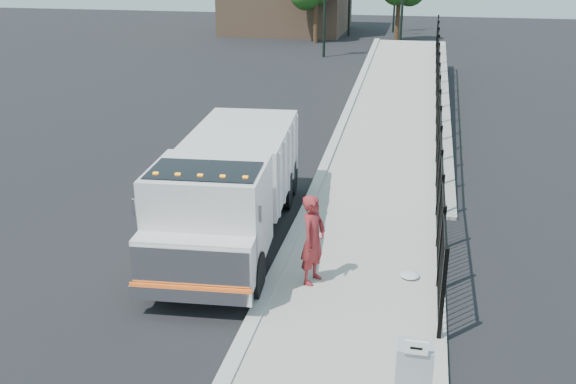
# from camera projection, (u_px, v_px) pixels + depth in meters

# --- Properties ---
(ground) EXTENTS (120.00, 120.00, 0.00)m
(ground) POSITION_uv_depth(u_px,v_px,m) (277.00, 274.00, 14.50)
(ground) COLOR black
(ground) RESTS_ON ground
(sidewalk) EXTENTS (3.55, 12.00, 0.12)m
(sidewalk) POSITION_uv_depth(u_px,v_px,m) (352.00, 330.00, 12.28)
(sidewalk) COLOR #9E998E
(sidewalk) RESTS_ON ground
(curb) EXTENTS (0.30, 12.00, 0.16)m
(curb) POSITION_uv_depth(u_px,v_px,m) (254.00, 318.00, 12.65)
(curb) COLOR #ADAAA3
(curb) RESTS_ON ground
(ramp) EXTENTS (3.95, 24.06, 3.19)m
(ramp) POSITION_uv_depth(u_px,v_px,m) (402.00, 112.00, 28.72)
(ramp) COLOR #9E998E
(ramp) RESTS_ON ground
(iron_fence) EXTENTS (0.10, 28.00, 1.80)m
(iron_fence) POSITION_uv_depth(u_px,v_px,m) (437.00, 116.00, 24.47)
(iron_fence) COLOR black
(iron_fence) RESTS_ON ground
(truck) EXTENTS (3.11, 7.97, 2.67)m
(truck) POSITION_uv_depth(u_px,v_px,m) (229.00, 185.00, 15.66)
(truck) COLOR black
(truck) RESTS_ON ground
(worker) EXTENTS (0.68, 0.84, 1.99)m
(worker) POSITION_uv_depth(u_px,v_px,m) (313.00, 239.00, 13.62)
(worker) COLOR maroon
(worker) RESTS_ON sidewalk
(utility_cabinet) EXTENTS (0.55, 0.40, 1.25)m
(utility_cabinet) POSITION_uv_depth(u_px,v_px,m) (413.00, 380.00, 9.79)
(utility_cabinet) COLOR gray
(utility_cabinet) RESTS_ON sidewalk
(arrow_sign) EXTENTS (0.35, 0.04, 0.22)m
(arrow_sign) POSITION_uv_depth(u_px,v_px,m) (416.00, 348.00, 9.32)
(arrow_sign) COLOR white
(arrow_sign) RESTS_ON utility_cabinet
(debris) EXTENTS (0.44, 0.44, 0.11)m
(debris) POSITION_uv_depth(u_px,v_px,m) (410.00, 275.00, 14.12)
(debris) COLOR silver
(debris) RESTS_ON sidewalk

